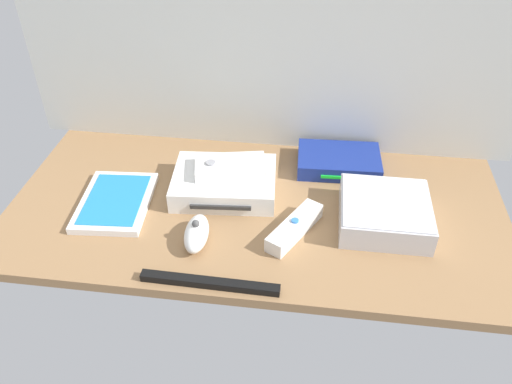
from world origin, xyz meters
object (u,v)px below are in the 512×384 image
Objects in this scene: game_console at (224,183)px; sensor_bar at (210,283)px; network_router at (339,161)px; mini_computer at (385,212)px; remote_wand at (295,227)px; game_case at (115,202)px; remote_classic_pad at (230,167)px; remote_nunchuk at (197,233)px.

sensor_bar is (2.19, -26.46, -1.50)cm from game_console.
network_router is at bearing 22.00° from game_console.
mini_computer is at bearing -15.15° from game_console.
network_router is (23.55, 11.80, -0.50)cm from game_console.
game_console is 19.20cm from remote_wand.
game_case is at bearing -165.23° from game_console.
mini_computer is 0.85× the size of game_case.
game_case is at bearing -170.25° from remote_classic_pad.
remote_classic_pad is at bearing 75.28° from remote_nunchuk.
sensor_bar is (-30.12, -20.45, -1.94)cm from mini_computer.
remote_nunchuk reaches higher than game_console.
sensor_bar is at bearing -99.39° from remote_classic_pad.
remote_classic_pad is (-22.45, -10.52, 3.71)cm from network_router.
game_console is at bearing 172.18° from remote_wand.
remote_nunchuk is (-25.90, -27.76, 0.34)cm from network_router.
game_console is at bearing 95.81° from sensor_bar.
game_console is 1.31× the size of mini_computer.
network_router is at bearing 13.49° from remote_classic_pad.
game_console reaches higher than network_router.
network_router is (44.69, 19.23, 0.94)cm from game_case.
network_router is 25.07cm from remote_classic_pad.
game_case is 30.10cm from sensor_bar.
remote_classic_pad reaches higher than game_console.
remote_nunchuk is 17.90cm from remote_classic_pad.
mini_computer is 53.50cm from game_case.
game_console is at bearing 78.23° from remote_nunchuk.
remote_wand is (-8.09, -23.15, -0.19)cm from network_router.
remote_wand is 19.52cm from remote_classic_pad.
remote_classic_pad is at bearing 93.32° from sensor_bar.
remote_wand is 0.94× the size of remote_classic_pad.
mini_computer reaches higher than remote_wand.
network_router is 24.53cm from remote_wand.
network_router is at bearing 99.23° from remote_wand.
game_console reaches higher than remote_wand.
remote_wand reaches higher than game_case.
game_console is at bearing 15.11° from game_case.
game_case is at bearing 141.87° from sensor_bar.
remote_wand is at bearing 11.10° from remote_nunchuk.
sensor_bar is (-13.27, -15.11, -0.81)cm from remote_wand.
remote_nunchuk is 0.43× the size of sensor_bar.
remote_wand is at bearing -40.91° from game_console.
mini_computer is (32.31, -6.01, 0.44)cm from game_console.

